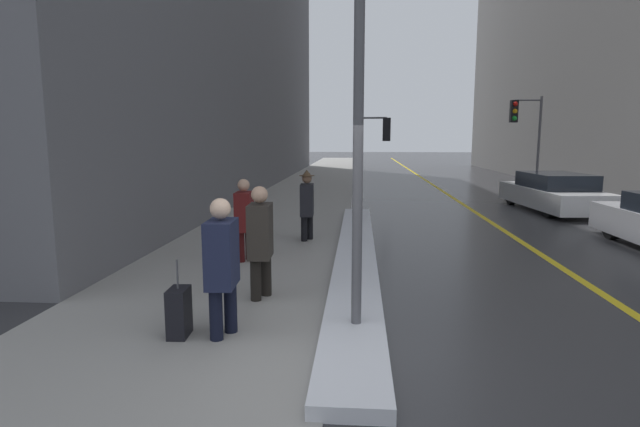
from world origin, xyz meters
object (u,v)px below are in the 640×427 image
object	(u,v)px
parked_car_white	(554,193)
rolling_suitcase	(179,313)
pedestrian_nearside	(307,202)
pedestrian_with_shoulder_bag	(222,261)
pedestrian_trailing	(244,216)
traffic_light_far	(524,124)
pedestrian_in_glasses	(260,237)
lamp_post	(359,52)
traffic_light_near	(377,138)

from	to	relation	value
parked_car_white	rolling_suitcase	size ratio (longest dim) A/B	5.20
pedestrian_nearside	pedestrian_with_shoulder_bag	bearing A→B (deg)	-6.96
pedestrian_trailing	rolling_suitcase	xyz separation A→B (m)	(0.06, -3.72, -0.58)
traffic_light_far	pedestrian_in_glasses	size ratio (longest dim) A/B	2.41
pedestrian_in_glasses	pedestrian_nearside	bearing A→B (deg)	173.92
pedestrian_in_glasses	pedestrian_nearside	xyz separation A→B (m)	(0.24, 4.25, -0.03)
lamp_post	rolling_suitcase	size ratio (longest dim) A/B	5.89
traffic_light_far	rolling_suitcase	size ratio (longest dim) A/B	4.25
lamp_post	parked_car_white	world-z (taller)	lamp_post
traffic_light_near	pedestrian_in_glasses	world-z (taller)	traffic_light_near
lamp_post	traffic_light_near	bearing A→B (deg)	87.27
pedestrian_in_glasses	rolling_suitcase	xyz separation A→B (m)	(-0.69, -1.51, -0.63)
traffic_light_far	parked_car_white	xyz separation A→B (m)	(-0.39, -4.65, -2.34)
lamp_post	pedestrian_in_glasses	bearing A→B (deg)	137.83
traffic_light_far	pedestrian_in_glasses	bearing A→B (deg)	56.28
pedestrian_with_shoulder_bag	parked_car_white	bearing A→B (deg)	141.68
traffic_light_near	pedestrian_with_shoulder_bag	xyz separation A→B (m)	(-2.26, -14.34, -1.43)
lamp_post	rolling_suitcase	bearing A→B (deg)	-173.82
pedestrian_with_shoulder_bag	pedestrian_in_glasses	world-z (taller)	pedestrian_in_glasses
pedestrian_with_shoulder_bag	lamp_post	bearing A→B (deg)	92.93
pedestrian_with_shoulder_bag	parked_car_white	size ratio (longest dim) A/B	0.34
pedestrian_with_shoulder_bag	pedestrian_nearside	size ratio (longest dim) A/B	1.02
lamp_post	parked_car_white	distance (m)	13.00
lamp_post	pedestrian_with_shoulder_bag	xyz separation A→B (m)	(-1.58, -0.16, -2.37)
pedestrian_nearside	pedestrian_trailing	bearing A→B (deg)	-28.82
pedestrian_trailing	traffic_light_near	bearing A→B (deg)	162.21
lamp_post	pedestrian_trailing	world-z (taller)	lamp_post
lamp_post	pedestrian_nearside	xyz separation A→B (m)	(-1.17, 5.53, -2.40)
pedestrian_in_glasses	rolling_suitcase	world-z (taller)	pedestrian_in_glasses
traffic_light_far	parked_car_white	distance (m)	5.22
pedestrian_in_glasses	lamp_post	bearing A→B (deg)	44.93
pedestrian_nearside	traffic_light_near	bearing A→B (deg)	165.02
pedestrian_in_glasses	pedestrian_trailing	size ratio (longest dim) A/B	1.05
pedestrian_trailing	parked_car_white	bearing A→B (deg)	128.47
lamp_post	pedestrian_with_shoulder_bag	distance (m)	2.85
lamp_post	pedestrian_nearside	distance (m)	6.14
lamp_post	parked_car_white	bearing A→B (deg)	59.96
traffic_light_far	pedestrian_with_shoulder_bag	distance (m)	17.99
lamp_post	rolling_suitcase	world-z (taller)	lamp_post
traffic_light_near	parked_car_white	world-z (taller)	traffic_light_near
traffic_light_far	pedestrian_trailing	distance (m)	15.22
traffic_light_far	pedestrian_nearside	size ratio (longest dim) A/B	2.45
lamp_post	traffic_light_far	distance (m)	17.05
pedestrian_with_shoulder_bag	pedestrian_nearside	distance (m)	5.71
pedestrian_nearside	lamp_post	bearing A→B (deg)	9.09
traffic_light_near	parked_car_white	size ratio (longest dim) A/B	0.66
lamp_post	pedestrian_nearside	bearing A→B (deg)	101.98
rolling_suitcase	traffic_light_near	bearing A→B (deg)	166.19
traffic_light_far	pedestrian_nearside	xyz separation A→B (m)	(-7.93, -10.12, -2.02)
pedestrian_with_shoulder_bag	pedestrian_trailing	world-z (taller)	pedestrian_with_shoulder_bag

